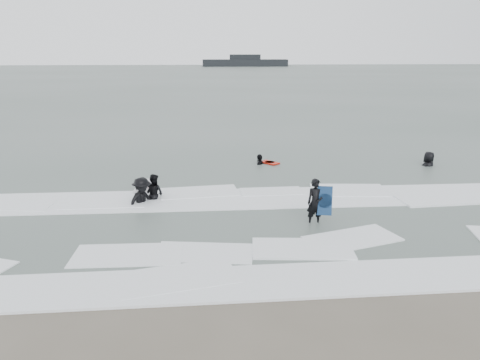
{
  "coord_description": "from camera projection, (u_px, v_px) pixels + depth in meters",
  "views": [
    {
      "loc": [
        -1.22,
        -11.01,
        5.62
      ],
      "look_at": [
        0.0,
        5.0,
        1.1
      ],
      "focal_mm": 35.0,
      "sensor_mm": 36.0,
      "label": 1
    }
  ],
  "objects": [
    {
      "name": "surfer_breaker",
      "position": [
        143.0,
        205.0,
        17.43
      ],
      "size": [
        1.36,
        1.39,
        1.91
      ],
      "primitive_type": "imported",
      "rotation": [
        0.0,
        0.0,
        0.82
      ],
      "color": "black",
      "rests_on": "ground"
    },
    {
      "name": "sea",
      "position": [
        210.0,
        79.0,
        88.95
      ],
      "size": [
        320.0,
        320.0,
        0.0
      ],
      "primitive_type": "plane",
      "color": "#47544C",
      "rests_on": "ground"
    },
    {
      "name": "surf_foam",
      "position": [
        243.0,
        221.0,
        15.72
      ],
      "size": [
        30.03,
        9.06,
        0.09
      ],
      "color": "white",
      "rests_on": "ground"
    },
    {
      "name": "surfer_right_near",
      "position": [
        260.0,
        165.0,
        23.47
      ],
      "size": [
        0.8,
        1.07,
        1.69
      ],
      "primitive_type": "imported",
      "rotation": [
        0.0,
        0.0,
        -2.01
      ],
      "color": "black",
      "rests_on": "ground"
    },
    {
      "name": "bodyboards",
      "position": [
        244.0,
        180.0,
        18.89
      ],
      "size": [
        6.88,
        9.1,
        1.25
      ],
      "color": "#102A4E",
      "rests_on": "ground"
    },
    {
      "name": "ground",
      "position": [
        255.0,
        272.0,
        12.18
      ],
      "size": [
        320.0,
        320.0,
        0.0
      ],
      "primitive_type": "plane",
      "color": "brown",
      "rests_on": "ground"
    },
    {
      "name": "surfer_wading",
      "position": [
        155.0,
        200.0,
        18.05
      ],
      "size": [
        0.97,
        0.93,
        1.57
      ],
      "primitive_type": "imported",
      "rotation": [
        0.0,
        0.0,
        2.52
      ],
      "color": "black",
      "rests_on": "ground"
    },
    {
      "name": "vessel_horizon",
      "position": [
        245.0,
        62.0,
        151.29
      ],
      "size": [
        27.44,
        4.9,
        3.72
      ],
      "color": "black",
      "rests_on": "ground"
    },
    {
      "name": "surfer_centre",
      "position": [
        315.0,
        225.0,
        15.49
      ],
      "size": [
        0.61,
        0.43,
        1.59
      ],
      "primitive_type": "imported",
      "rotation": [
        0.0,
        0.0,
        0.08
      ],
      "color": "black",
      "rests_on": "ground"
    },
    {
      "name": "surfer_right_far",
      "position": [
        428.0,
        167.0,
        23.1
      ],
      "size": [
        1.1,
        1.05,
        1.9
      ],
      "primitive_type": "imported",
      "rotation": [
        0.0,
        0.0,
        -2.46
      ],
      "color": "black",
      "rests_on": "ground"
    }
  ]
}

